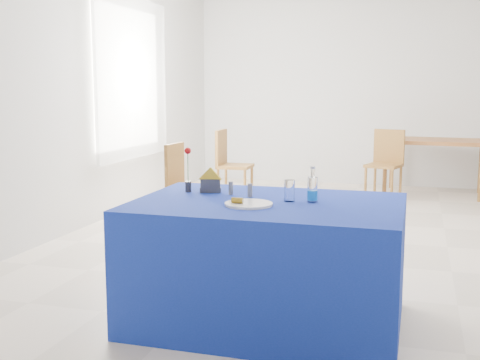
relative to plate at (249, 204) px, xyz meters
name	(u,v)px	position (x,y,z in m)	size (l,w,h in m)	color
floor	(326,239)	(0.12, 2.34, -0.77)	(7.00, 7.00, 0.00)	beige
room_shell	(330,54)	(0.12, 2.34, 0.98)	(7.00, 7.00, 7.00)	silver
window_pane	(128,79)	(-2.35, 3.14, 0.78)	(0.04, 1.50, 1.60)	white
curtain	(133,78)	(-2.28, 3.14, 0.78)	(0.04, 1.75, 1.85)	white
plate	(249,204)	(0.00, 0.00, 0.00)	(0.28, 0.28, 0.01)	white
drinking_glass	(289,191)	(0.20, 0.19, 0.06)	(0.06, 0.06, 0.13)	white
salt_shaker	(250,190)	(-0.07, 0.27, 0.04)	(0.03, 0.03, 0.09)	slate
pepper_shaker	(231,188)	(-0.21, 0.32, 0.04)	(0.03, 0.03, 0.09)	#5E5D62
blue_table	(267,262)	(0.08, 0.15, -0.39)	(1.60, 1.10, 0.76)	navy
water_bottle	(312,190)	(0.34, 0.22, 0.06)	(0.06, 0.06, 0.21)	white
napkin_holder	(210,185)	(-0.36, 0.35, 0.04)	(0.15, 0.09, 0.17)	#35353A
rose_vase	(188,171)	(-0.51, 0.33, 0.13)	(0.04, 0.04, 0.29)	#26262B
oak_table	(435,145)	(1.15, 5.21, -0.09)	(1.33, 0.92, 0.76)	#95522B
chair_bg_left	(386,159)	(0.54, 4.68, -0.24)	(0.50, 0.50, 0.91)	olive
chair_win_a	(183,179)	(-1.37, 2.39, -0.26)	(0.41, 0.41, 0.88)	olive
chair_win_b	(229,160)	(-1.38, 3.96, -0.24)	(0.42, 0.42, 0.92)	olive
banana_pieces	(238,200)	(-0.06, -0.03, 0.02)	(0.07, 0.04, 0.03)	gold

